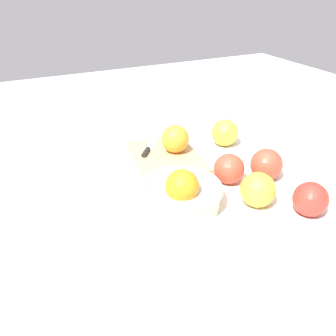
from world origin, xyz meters
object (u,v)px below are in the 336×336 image
apple_front_left_3 (258,190)px  apple_front_left (310,199)px  cutting_board (166,159)px  apple_front_left_2 (266,164)px  orange_on_board (175,139)px  knife (149,148)px  apple_front_left_4 (229,169)px  bowl (181,192)px  apple_front_right (225,133)px

apple_front_left_3 → apple_front_left: bearing=-134.2°
cutting_board → apple_front_left_2: 0.27m
apple_front_left_2 → orange_on_board: bearing=38.0°
knife → apple_front_left_4: bearing=-151.1°
knife → apple_front_left: bearing=-153.7°
bowl → apple_front_left_2: (0.02, -0.26, 0.00)m
apple_front_left_3 → knife: bearing=20.2°
apple_front_left_3 → apple_front_left_4: (0.11, 0.00, -0.00)m
apple_front_left_3 → apple_front_left_4: 0.11m
apple_front_left_3 → apple_front_left_2: bearing=-47.6°
orange_on_board → apple_front_left_3: (-0.29, -0.06, -0.02)m
apple_front_left_2 → apple_front_right: size_ratio=1.00×
bowl → apple_front_right: (0.24, -0.28, 0.00)m
apple_front_left_4 → apple_front_right: 0.23m
cutting_board → apple_front_left: bearing=-154.0°
apple_front_right → cutting_board: bearing=97.1°
apple_front_right → apple_front_left_3: bearing=159.3°
bowl → apple_front_left_4: bowl is taller
apple_front_left_4 → apple_front_left_3: bearing=-179.7°
bowl → apple_front_left_4: bearing=-75.2°
knife → apple_front_left_2: size_ratio=1.60×
cutting_board → orange_on_board: size_ratio=3.11×
orange_on_board → knife: size_ratio=0.60×
cutting_board → apple_front_right: (0.03, -0.21, 0.03)m
apple_front_left_3 → apple_front_right: apple_front_right is taller
cutting_board → apple_front_left_3: 0.30m
apple_front_left → apple_front_left_3: bearing=45.8°
apple_front_left_4 → apple_front_left_2: bearing=-104.6°
apple_front_left → bowl: bearing=58.0°
apple_front_left → apple_front_left_4: size_ratio=0.99×
apple_front_left_3 → cutting_board: bearing=18.5°
cutting_board → apple_front_right: apple_front_right is taller
apple_front_left → knife: bearing=26.3°
apple_front_left → apple_front_right: (0.39, -0.03, 0.00)m
bowl → apple_front_right: 0.36m
bowl → orange_on_board: same height
knife → cutting_board: bearing=-151.7°
orange_on_board → knife: orange_on_board is taller
orange_on_board → apple_front_left_3: bearing=-167.9°
orange_on_board → cutting_board: bearing=107.2°
knife → apple_front_left: apple_front_left is taller
apple_front_left_2 → apple_front_left_4: 0.10m
bowl → knife: (0.27, -0.04, -0.01)m
apple_front_left_4 → apple_front_right: apple_front_right is taller
bowl → knife: bowl is taller
orange_on_board → apple_front_left_4: 0.19m
cutting_board → apple_front_left_4: bearing=-150.9°
cutting_board → apple_front_right: bearing=-82.9°
knife → apple_front_left_4: 0.26m
cutting_board → knife: 0.06m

